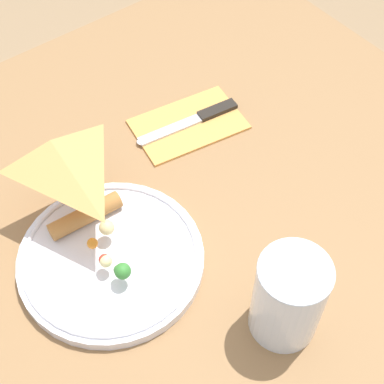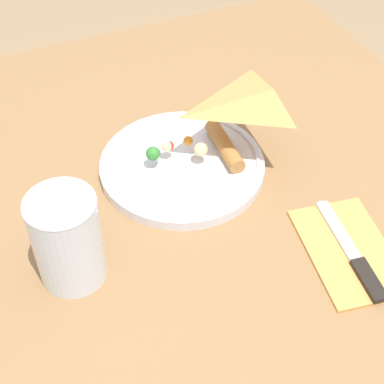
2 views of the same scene
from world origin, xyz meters
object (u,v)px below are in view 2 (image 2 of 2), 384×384
Objects in this scene: dining_table at (232,249)px; napkin_folded at (349,250)px; plate_pizza at (183,162)px; milk_glass at (68,243)px; butter_knife at (352,253)px.

napkin_folded reaches higher than dining_table.
plate_pizza is 1.91× the size of milk_glass.
dining_table is 5.90× the size of butter_knife.
plate_pizza is at bearing 23.09° from dining_table.
dining_table is 0.20m from napkin_folded.
milk_glass reaches higher than plate_pizza.
milk_glass is 0.73× the size of butter_knife.
napkin_folded is (-0.11, -0.34, -0.05)m from milk_glass.
plate_pizza is 0.27m from napkin_folded.
butter_knife is at bearing -150.62° from plate_pizza.
butter_knife reaches higher than napkin_folded.
butter_knife is (-0.01, 0.00, 0.00)m from napkin_folded.
butter_knife is (-0.24, -0.13, -0.01)m from plate_pizza.
dining_table is 0.29m from milk_glass.
dining_table is 0.15m from plate_pizza.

